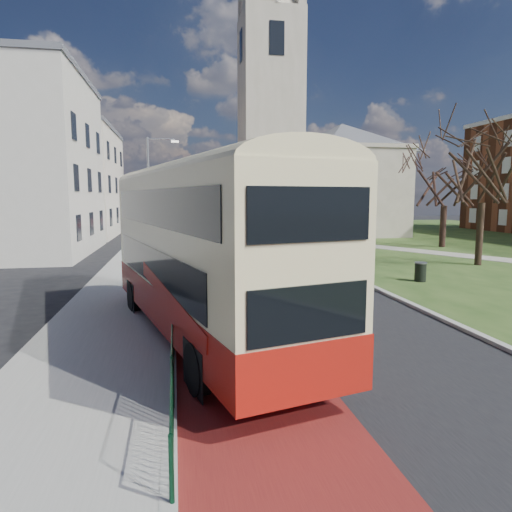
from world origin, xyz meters
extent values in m
plane|color=black|center=(0.00, 0.00, 0.00)|extent=(160.00, 160.00, 0.00)
cube|color=black|center=(1.50, 20.00, 0.01)|extent=(9.00, 120.00, 0.01)
cube|color=#591414|center=(-1.20, 20.00, 0.01)|extent=(3.40, 120.00, 0.01)
cube|color=gray|center=(-5.00, 20.00, 0.06)|extent=(4.00, 120.00, 0.12)
cube|color=#999993|center=(-3.00, 20.00, 0.07)|extent=(0.25, 120.00, 0.13)
cube|color=#999993|center=(6.10, 22.00, 0.07)|extent=(0.25, 80.00, 0.13)
cube|color=#294518|center=(26.00, 22.00, 0.02)|extent=(40.00, 80.00, 0.04)
cylinder|color=#0C351E|center=(-2.95, 4.00, 1.10)|extent=(0.04, 24.00, 0.04)
cylinder|color=#0C351E|center=(-2.95, 4.00, 0.15)|extent=(0.04, 24.00, 0.04)
cube|color=gray|center=(8.00, 38.00, 12.00)|extent=(6.50, 6.50, 24.00)
cube|color=gray|center=(16.50, 38.00, 4.50)|extent=(9.00, 18.00, 9.00)
pyramid|color=#565960|center=(16.50, 38.00, 12.60)|extent=(9.00, 18.00, 3.60)
cube|color=#BCB8A9|center=(-14.00, 22.00, 6.25)|extent=(10.00, 14.00, 12.50)
cube|color=#565960|center=(-14.00, 22.00, 12.75)|extent=(10.30, 14.30, 0.50)
cube|color=beige|center=(-14.00, 38.00, 5.50)|extent=(10.00, 16.00, 11.00)
cube|color=#565960|center=(-14.00, 38.00, 11.25)|extent=(10.30, 16.30, 0.50)
cylinder|color=gray|center=(-4.50, 18.00, 4.12)|extent=(0.16, 0.16, 8.00)
cylinder|color=gray|center=(-3.60, 18.00, 8.02)|extent=(1.80, 0.10, 0.10)
cube|color=silver|center=(-2.70, 18.00, 7.87)|extent=(0.50, 0.18, 0.12)
cube|color=maroon|center=(-2.09, -0.56, 1.12)|extent=(5.75, 12.35, 1.09)
cube|color=beige|center=(-2.09, -0.56, 3.25)|extent=(5.71, 12.29, 3.17)
cube|color=black|center=(-3.51, -0.59, 2.27)|extent=(2.56, 9.56, 1.04)
cube|color=black|center=(-0.85, 0.11, 2.27)|extent=(2.56, 9.56, 1.04)
cube|color=black|center=(-3.42, -0.91, 3.91)|extent=(2.80, 10.50, 0.98)
cube|color=black|center=(-0.76, -0.21, 3.91)|extent=(2.80, 10.50, 0.98)
cube|color=black|center=(-3.61, 5.24, 2.27)|extent=(2.40, 0.70, 1.15)
cube|color=black|center=(-3.61, 5.24, 3.91)|extent=(2.40, 0.70, 0.98)
cube|color=orange|center=(-3.61, 5.24, 4.53)|extent=(1.92, 0.59, 0.33)
cylinder|color=black|center=(-4.36, 3.08, 0.57)|extent=(0.61, 1.18, 1.14)
cylinder|color=black|center=(-1.90, 3.72, 0.57)|extent=(0.61, 1.18, 1.14)
cylinder|color=black|center=(-2.41, -4.38, 0.57)|extent=(0.61, 1.18, 1.14)
cylinder|color=black|center=(0.06, -3.73, 0.57)|extent=(0.61, 1.18, 1.14)
cylinder|color=black|center=(15.45, 11.13, 1.94)|extent=(0.54, 0.54, 3.80)
cylinder|color=black|center=(19.11, 20.80, 1.75)|extent=(0.66, 0.66, 3.42)
cylinder|color=black|center=(9.07, 6.70, 0.49)|extent=(0.59, 0.59, 0.90)
cylinder|color=gray|center=(9.07, 6.70, 0.97)|extent=(0.63, 0.63, 0.06)
camera|label=1|loc=(-2.83, -13.74, 4.20)|focal=32.00mm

